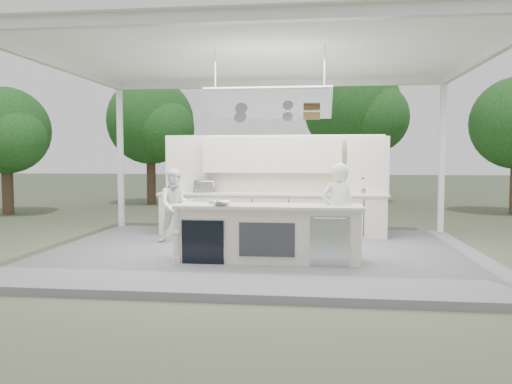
# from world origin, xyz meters

# --- Properties ---
(ground) EXTENTS (90.00, 90.00, 0.00)m
(ground) POSITION_xyz_m (0.00, 0.00, 0.00)
(ground) COLOR #444B33
(ground) RESTS_ON ground
(stage_deck) EXTENTS (8.00, 6.00, 0.12)m
(stage_deck) POSITION_xyz_m (0.00, 0.00, 0.06)
(stage_deck) COLOR #5C5B60
(stage_deck) RESTS_ON ground
(tent) EXTENTS (8.20, 6.20, 3.86)m
(tent) POSITION_xyz_m (0.00, -0.01, 3.71)
(tent) COLOR white
(tent) RESTS_ON ground
(demo_island) EXTENTS (3.10, 0.79, 0.95)m
(demo_island) POSITION_xyz_m (0.18, -0.91, 0.60)
(demo_island) COLOR beige
(demo_island) RESTS_ON stage_deck
(back_counter) EXTENTS (5.08, 0.72, 0.95)m
(back_counter) POSITION_xyz_m (0.00, 1.90, 0.60)
(back_counter) COLOR beige
(back_counter) RESTS_ON stage_deck
(back_wall_unit) EXTENTS (5.05, 0.48, 2.25)m
(back_wall_unit) POSITION_xyz_m (0.44, 2.11, 1.57)
(back_wall_unit) COLOR beige
(back_wall_unit) RESTS_ON stage_deck
(tree_cluster) EXTENTS (19.55, 9.40, 5.85)m
(tree_cluster) POSITION_xyz_m (-0.16, 9.77, 3.29)
(tree_cluster) COLOR #4A3825
(tree_cluster) RESTS_ON ground
(head_chef) EXTENTS (0.68, 0.54, 1.65)m
(head_chef) POSITION_xyz_m (1.35, -0.70, 0.94)
(head_chef) COLOR white
(head_chef) RESTS_ON stage_deck
(sous_chef) EXTENTS (0.88, 0.78, 1.51)m
(sous_chef) POSITION_xyz_m (-1.88, 0.77, 0.87)
(sous_chef) COLOR white
(sous_chef) RESTS_ON stage_deck
(toaster_oven) EXTENTS (0.55, 0.44, 0.27)m
(toaster_oven) POSITION_xyz_m (-1.56, 1.97, 1.20)
(toaster_oven) COLOR silver
(toaster_oven) RESTS_ON back_counter
(bowl_large) EXTENTS (0.32, 0.32, 0.08)m
(bowl_large) POSITION_xyz_m (-0.56, -1.15, 1.11)
(bowl_large) COLOR #B9BBC0
(bowl_large) RESTS_ON demo_island
(bowl_small) EXTENTS (0.33, 0.33, 0.08)m
(bowl_small) POSITION_xyz_m (-0.77, -0.65, 1.11)
(bowl_small) COLOR silver
(bowl_small) RESTS_ON demo_island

